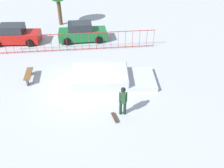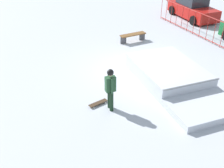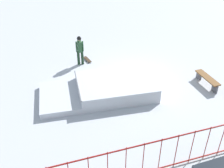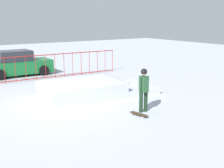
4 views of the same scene
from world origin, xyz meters
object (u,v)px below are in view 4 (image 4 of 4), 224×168
object	(u,v)px
skateboard	(139,114)
skate_ramp	(91,89)
parked_car_green	(17,64)
skater	(144,87)

from	to	relation	value
skateboard	skate_ramp	bearing A→B (deg)	169.53
skate_ramp	parked_car_green	distance (m)	7.05
skate_ramp	skater	bearing A→B (deg)	-75.70
skate_ramp	skateboard	distance (m)	3.64
skate_ramp	skateboard	world-z (taller)	skate_ramp
skate_ramp	skater	world-z (taller)	skater
skater	skateboard	xyz separation A→B (m)	(-0.47, -0.31, -0.93)
parked_car_green	skater	bearing A→B (deg)	-79.88
skater	parked_car_green	size ratio (longest dim) A/B	0.42
skate_ramp	skateboard	size ratio (longest dim) A/B	6.87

